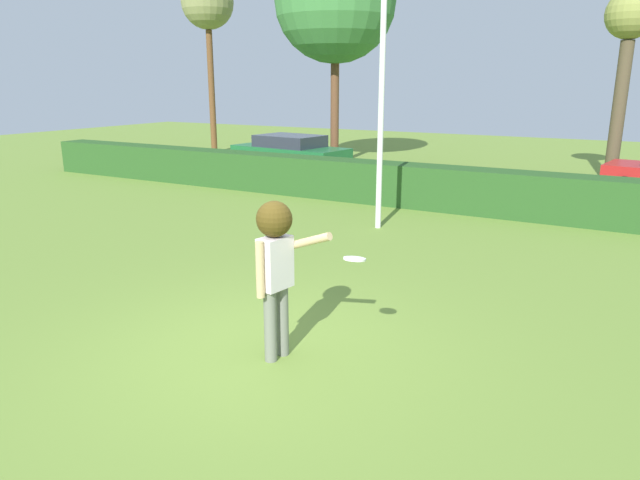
% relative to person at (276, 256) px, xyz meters
% --- Properties ---
extents(ground_plane, '(60.00, 60.00, 0.00)m').
position_rel_person_xyz_m(ground_plane, '(-0.26, 0.03, -1.21)').
color(ground_plane, olive).
extents(person, '(0.82, 0.56, 1.82)m').
position_rel_person_xyz_m(person, '(0.00, 0.00, 0.00)').
color(person, slate).
rests_on(person, ground).
extents(frisbee, '(0.24, 0.24, 0.05)m').
position_rel_person_xyz_m(frisbee, '(0.84, 0.23, 0.04)').
color(frisbee, white).
extents(lamppost, '(0.24, 0.24, 5.39)m').
position_rel_person_xyz_m(lamppost, '(-1.48, 6.18, 1.80)').
color(lamppost, silver).
rests_on(lamppost, ground).
extents(hedge_row, '(28.32, 0.90, 1.05)m').
position_rel_person_xyz_m(hedge_row, '(-0.26, 8.69, -0.68)').
color(hedge_row, '#264F1F').
rests_on(hedge_row, ground).
extents(parked_car_green, '(4.39, 2.25, 1.25)m').
position_rel_person_xyz_m(parked_car_green, '(-7.57, 12.31, -0.52)').
color(parked_car_green, '#1E6633').
rests_on(parked_car_green, ground).
extents(willow_tree, '(1.47, 1.47, 5.71)m').
position_rel_person_xyz_m(willow_tree, '(2.47, 15.25, 3.27)').
color(willow_tree, brown).
rests_on(willow_tree, ground).
extents(birch_tree, '(4.34, 4.34, 8.01)m').
position_rel_person_xyz_m(birch_tree, '(-6.95, 14.48, 4.62)').
color(birch_tree, brown).
rests_on(birch_tree, ground).
extents(maple_tree, '(2.21, 2.21, 7.41)m').
position_rel_person_xyz_m(maple_tree, '(-13.60, 15.49, 4.97)').
color(maple_tree, brown).
rests_on(maple_tree, ground).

